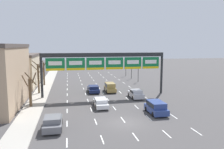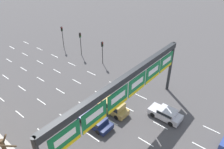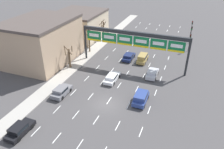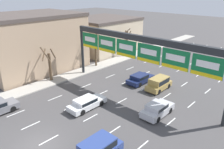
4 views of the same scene
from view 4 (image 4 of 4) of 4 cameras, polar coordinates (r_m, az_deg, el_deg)
The scene contains 13 objects.
ground_plane at distance 20.91m, azimuth -18.55°, elevation -17.15°, with size 220.00×220.00×0.00m, color #474444.
lane_dashes at distance 28.41m, azimuth 5.76°, elevation -5.18°, with size 13.32×67.00×0.01m.
sign_gantry at distance 26.59m, azimuth 6.89°, elevation 7.39°, with size 21.81×0.70×7.59m.
building_near at distance 38.95m, azimuth -20.37°, elevation 8.04°, with size 11.98×15.47×9.10m.
building_far at distance 48.88m, azimuth -2.54°, elevation 10.56°, with size 12.23×13.80×7.01m.
car_silver at distance 24.02m, azimuth 11.74°, elevation -8.80°, with size 1.85×4.13×1.42m.
suv_gold at distance 29.91m, azimuth 12.15°, elevation -2.16°, with size 1.80×4.10×1.72m.
suv_blue at distance 18.22m, azimuth -3.73°, elevation -18.76°, with size 1.97×4.05×1.64m.
car_white at distance 25.02m, azimuth -6.65°, elevation -7.33°, with size 1.80×4.66×1.28m.
car_navy at distance 31.67m, azimuth 7.33°, elevation -0.98°, with size 1.96×4.43×1.31m.
tree_bare_closest at distance 32.62m, azimuth -16.03°, elevation 2.68°, with size 2.13×2.11×5.11m.
tree_bare_second at distance 37.62m, azimuth -4.44°, elevation 6.81°, with size 1.90×1.69×6.11m.
tree_bare_third at distance 43.67m, azimuth 3.88°, elevation 8.58°, with size 1.79×1.98×5.36m.
Camera 4 is at (15.15, -6.94, 12.63)m, focal length 35.00 mm.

